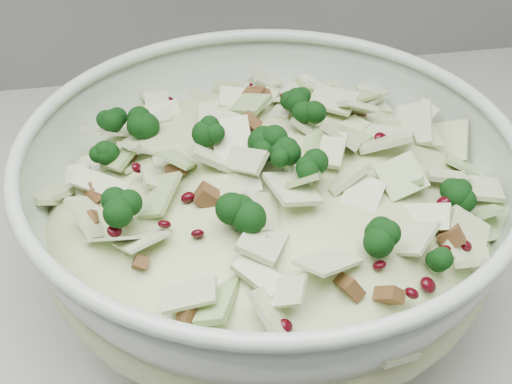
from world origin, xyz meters
TOP-DOWN VIEW (x-y plane):
  - mixing_bowl at (-0.13, 1.60)m, footprint 0.42×0.42m
  - salad at (-0.13, 1.60)m, footprint 0.45×0.45m

SIDE VIEW (x-z plane):
  - mixing_bowl at x=-0.13m, z-range 0.90..1.05m
  - salad at x=-0.13m, z-range 0.93..1.07m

